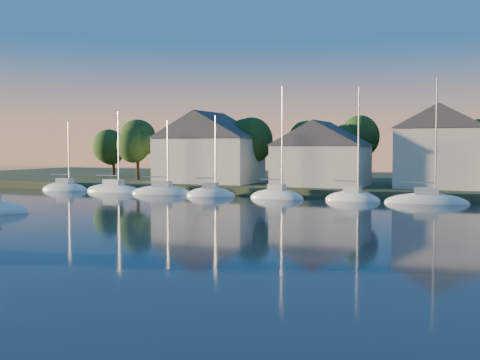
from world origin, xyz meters
The scene contains 8 objects.
ground centered at (0.00, 0.00, 0.00)m, with size 260.00×260.00×0.00m, color black.
shoreline_land centered at (0.00, 75.00, 0.00)m, with size 160.00×50.00×2.00m, color #2E3A22.
wooden_dock centered at (0.00, 52.00, 0.00)m, with size 120.00×3.00×1.00m, color brown.
clubhouse_west centered at (-22.00, 58.00, 5.93)m, with size 13.65×9.45×9.64m.
clubhouse_centre centered at (-6.00, 57.00, 5.13)m, with size 11.55×8.40×8.08m.
clubhouse_east centered at (8.00, 59.00, 6.00)m, with size 10.50×8.40×9.80m.
tree_line centered at (2.00, 63.00, 7.18)m, with size 93.40×5.40×8.90m.
moored_fleet centered at (-12.00, 49.00, 0.10)m, with size 63.50×2.40×12.05m.
Camera 1 is at (14.12, -15.54, 5.84)m, focal length 45.00 mm.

